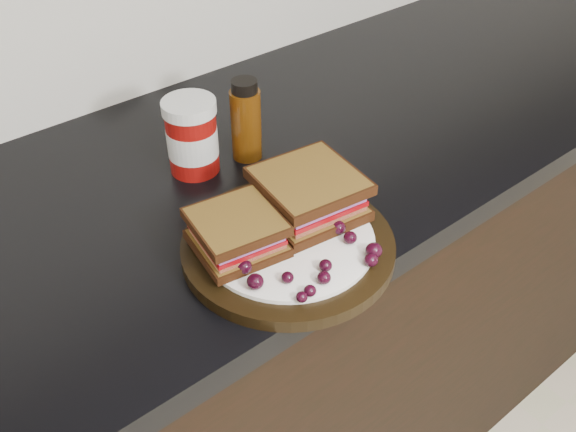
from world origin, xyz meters
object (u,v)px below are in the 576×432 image
Objects in this scene: oil_bottle at (246,120)px; sandwich_left at (237,233)px; condiment_jar at (192,136)px; plate at (288,246)px.

sandwich_left is at bearing -129.01° from oil_bottle.
oil_bottle is (0.15, 0.19, 0.02)m from sandwich_left.
sandwich_left is 0.22m from condiment_jar.
plate is 2.67× the size of sandwich_left.
sandwich_left is 0.80× the size of oil_bottle.
condiment_jar is at bearing 80.55° from sandwich_left.
oil_bottle is (0.08, -0.02, 0.01)m from condiment_jar.
condiment_jar is at bearing 166.00° from oil_bottle.
condiment_jar reaches higher than sandwich_left.
oil_bottle is (0.09, 0.22, 0.06)m from plate.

